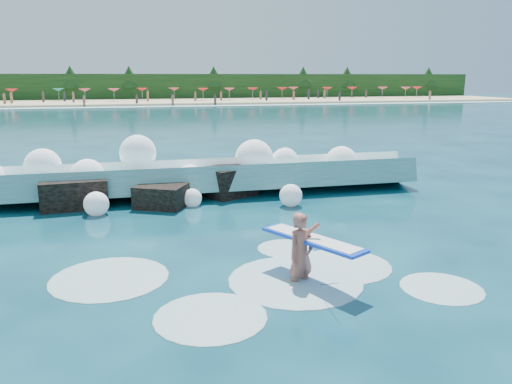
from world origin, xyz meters
TOP-DOWN VIEW (x-y plane):
  - ground at (0.00, 0.00)m, footprint 200.00×200.00m
  - beach at (0.00, 78.00)m, footprint 140.00×20.00m
  - wet_band at (0.00, 67.00)m, footprint 140.00×5.00m
  - treeline at (0.00, 88.00)m, footprint 140.00×4.00m
  - breaking_wave at (-0.52, 7.47)m, footprint 19.61×2.98m
  - rock_cluster at (-1.48, 6.35)m, footprint 8.06×3.26m
  - surfer_with_board at (1.60, -2.03)m, footprint 1.80×3.04m
  - wave_spray at (-0.57, 7.34)m, footprint 14.97×4.56m
  - surf_foam at (0.63, -1.68)m, footprint 9.43×5.34m
  - beach_umbrellas at (0.34, 80.07)m, footprint 112.49×6.18m
  - beachgoers at (10.06, 75.39)m, footprint 106.39×13.87m

SIDE VIEW (x-z plane):
  - ground at x=0.00m, z-range 0.00..0.00m
  - surf_foam at x=0.63m, z-range -0.08..0.08m
  - wet_band at x=0.00m, z-range 0.00..0.08m
  - beach at x=0.00m, z-range 0.00..0.40m
  - rock_cluster at x=-1.48m, z-range -0.24..1.07m
  - breaking_wave at x=-0.52m, z-range -0.25..1.44m
  - surfer_with_board at x=1.60m, z-range -0.26..1.71m
  - beachgoers at x=10.06m, z-range 0.13..2.06m
  - wave_spray at x=-0.57m, z-range -0.10..2.30m
  - beach_umbrellas at x=0.34m, z-range 2.00..2.50m
  - treeline at x=0.00m, z-range 0.00..5.00m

